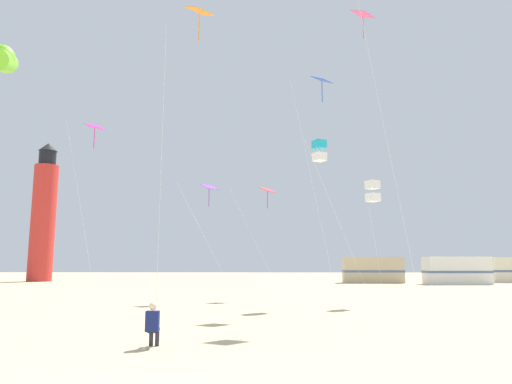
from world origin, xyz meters
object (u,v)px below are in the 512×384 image
(kite_diamond_blue, at_px, (321,89))
(kite_diamond_violet, at_px, (209,191))
(kite_tube_lime, at_px, (2,60))
(rv_van_tan, at_px, (373,270))
(kite_box_cyan, at_px, (319,151))
(rv_van_white, at_px, (457,271))
(kite_diamond_magenta, at_px, (94,133))
(kite_flyer_standing, at_px, (153,323))
(kite_diamond_scarlet, at_px, (267,194))
(kite_diamond_orange, at_px, (196,25))
(kite_diamond_rainbow, at_px, (365,28))
(kite_box_white, at_px, (373,191))
(lighthouse_distant, at_px, (43,215))

(kite_diamond_blue, relative_size, kite_diamond_violet, 1.71)
(kite_tube_lime, height_order, rv_van_tan, kite_tube_lime)
(kite_box_cyan, xyz_separation_m, rv_van_white, (16.58, 24.04, -6.79))
(kite_tube_lime, xyz_separation_m, kite_diamond_magenta, (-0.74, 9.81, 0.41))
(kite_box_cyan, bearing_deg, kite_diamond_blue, -91.89)
(kite_flyer_standing, relative_size, kite_diamond_violet, 0.17)
(kite_box_cyan, height_order, kite_diamond_scarlet, kite_box_cyan)
(kite_diamond_orange, bearing_deg, rv_van_tan, 68.22)
(kite_tube_lime, distance_m, rv_van_white, 45.19)
(kite_diamond_rainbow, height_order, rv_van_tan, kite_diamond_rainbow)
(kite_box_white, bearing_deg, kite_diamond_scarlet, 144.32)
(kite_flyer_standing, distance_m, kite_diamond_magenta, 15.27)
(kite_diamond_magenta, height_order, rv_van_white, kite_diamond_magenta)
(kite_diamond_rainbow, xyz_separation_m, rv_van_white, (14.83, 28.32, -11.61))
(kite_diamond_violet, distance_m, rv_van_tan, 29.43)
(kite_diamond_magenta, distance_m, rv_van_tan, 35.88)
(kite_diamond_violet, xyz_separation_m, kite_diamond_rainbow, (8.04, -6.75, 6.60))
(kite_diamond_scarlet, distance_m, lighthouse_distant, 37.40)
(kite_diamond_magenta, height_order, lighthouse_distant, lighthouse_distant)
(kite_diamond_scarlet, bearing_deg, kite_box_white, -35.68)
(kite_diamond_orange, distance_m, kite_diamond_rainbow, 8.55)
(kite_diamond_magenta, bearing_deg, rv_van_white, 41.19)
(kite_diamond_blue, distance_m, kite_diamond_violet, 8.84)
(kite_diamond_rainbow, xyz_separation_m, rv_van_tan, (6.99, 31.55, -11.61))
(kite_flyer_standing, xyz_separation_m, kite_diamond_orange, (0.35, 3.80, 10.41))
(kite_diamond_orange, bearing_deg, kite_diamond_blue, 50.14)
(kite_diamond_magenta, bearing_deg, kite_diamond_scarlet, 31.43)
(kite_diamond_violet, bearing_deg, kite_diamond_magenta, -148.85)
(kite_flyer_standing, xyz_separation_m, kite_box_cyan, (5.84, 12.17, 7.57))
(kite_box_cyan, bearing_deg, kite_tube_lime, -136.23)
(lighthouse_distant, bearing_deg, kite_diamond_magenta, -60.42)
(kite_diamond_orange, bearing_deg, kite_box_cyan, 56.72)
(kite_box_cyan, bearing_deg, kite_flyer_standing, -115.62)
(kite_tube_lime, relative_size, lighthouse_distant, 0.55)
(kite_diamond_blue, bearing_deg, kite_diamond_rainbow, -53.10)
(kite_box_white, xyz_separation_m, kite_diamond_orange, (-8.39, -8.82, 5.00))
(kite_diamond_scarlet, bearing_deg, kite_diamond_magenta, -148.57)
(kite_diamond_violet, relative_size, kite_box_cyan, 0.78)
(kite_diamond_blue, relative_size, kite_diamond_scarlet, 1.67)
(kite_diamond_orange, distance_m, rv_van_white, 40.38)
(kite_diamond_scarlet, xyz_separation_m, rv_van_tan, (11.62, 22.67, -5.15))
(kite_diamond_violet, bearing_deg, kite_diamond_blue, -34.83)
(kite_diamond_scarlet, relative_size, rv_van_white, 1.07)
(kite_diamond_blue, height_order, kite_diamond_violet, kite_diamond_blue)
(kite_diamond_rainbow, bearing_deg, lighthouse_distant, 132.31)
(kite_diamond_blue, xyz_separation_m, kite_diamond_scarlet, (-2.81, 6.46, -4.41))
(kite_diamond_violet, bearing_deg, kite_tube_lime, -110.59)
(kite_diamond_magenta, bearing_deg, rv_van_tan, 53.70)
(kite_diamond_violet, xyz_separation_m, kite_box_white, (9.19, -2.01, -0.38))
(kite_flyer_standing, xyz_separation_m, kite_diamond_violet, (-0.45, 14.64, 5.79))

